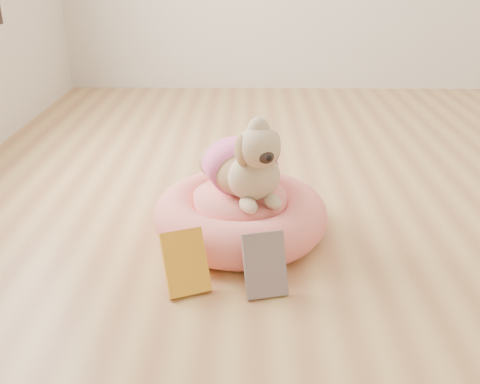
{
  "coord_description": "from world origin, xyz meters",
  "views": [
    {
      "loc": [
        -0.59,
        -2.02,
        1.01
      ],
      "look_at": [
        -0.61,
        -0.23,
        0.2
      ],
      "focal_mm": 40.0,
      "sensor_mm": 36.0,
      "label": 1
    }
  ],
  "objects_px": {
    "dog": "(245,151)",
    "book_white": "(265,265)",
    "book_yellow": "(185,262)",
    "pet_bed": "(240,215)"
  },
  "relations": [
    {
      "from": "dog",
      "to": "book_white",
      "type": "distance_m",
      "value": 0.46
    },
    {
      "from": "dog",
      "to": "book_white",
      "type": "height_order",
      "value": "dog"
    },
    {
      "from": "book_yellow",
      "to": "book_white",
      "type": "height_order",
      "value": "book_white"
    },
    {
      "from": "pet_bed",
      "to": "book_yellow",
      "type": "relative_size",
      "value": 3.19
    },
    {
      "from": "dog",
      "to": "book_yellow",
      "type": "distance_m",
      "value": 0.49
    },
    {
      "from": "book_yellow",
      "to": "dog",
      "type": "bearing_deg",
      "value": 41.52
    },
    {
      "from": "pet_bed",
      "to": "book_yellow",
      "type": "height_order",
      "value": "book_yellow"
    },
    {
      "from": "book_white",
      "to": "pet_bed",
      "type": "bearing_deg",
      "value": 88.65
    },
    {
      "from": "book_yellow",
      "to": "book_white",
      "type": "distance_m",
      "value": 0.26
    },
    {
      "from": "book_yellow",
      "to": "book_white",
      "type": "xyz_separation_m",
      "value": [
        0.26,
        -0.01,
        0.0
      ]
    }
  ]
}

